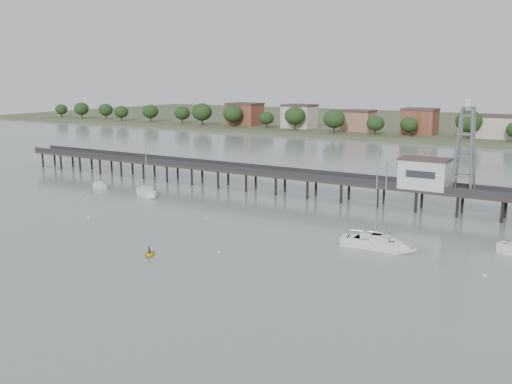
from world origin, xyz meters
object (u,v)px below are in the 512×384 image
(sailboat_c, at_px, (381,243))
(sailboat_b, at_px, (148,194))
(sailboat_d, at_px, (389,246))
(yellow_dinghy, at_px, (150,255))
(white_tender, at_px, (100,186))
(lattice_tower, at_px, (465,150))
(pier, at_px, (296,177))

(sailboat_c, bearing_deg, sailboat_b, 156.37)
(sailboat_c, distance_m, sailboat_d, 1.46)
(sailboat_c, relative_size, yellow_dinghy, 5.56)
(sailboat_c, height_order, white_tender, sailboat_c)
(white_tender, relative_size, yellow_dinghy, 1.61)
(sailboat_b, distance_m, sailboat_d, 52.29)
(lattice_tower, height_order, white_tender, lattice_tower)
(sailboat_b, height_order, white_tender, sailboat_b)
(sailboat_b, height_order, sailboat_d, sailboat_d)
(lattice_tower, distance_m, yellow_dinghy, 54.77)
(white_tender, distance_m, yellow_dinghy, 50.05)
(pier, relative_size, lattice_tower, 9.68)
(white_tender, xyz_separation_m, yellow_dinghy, (40.30, -29.68, -0.46))
(pier, relative_size, sailboat_b, 13.44)
(lattice_tower, relative_size, sailboat_b, 1.39)
(pier, height_order, yellow_dinghy, pier)
(sailboat_c, relative_size, sailboat_d, 1.12)
(white_tender, bearing_deg, sailboat_c, 10.95)
(white_tender, bearing_deg, yellow_dinghy, -16.24)
(pier, relative_size, sailboat_d, 11.85)
(pier, distance_m, sailboat_c, 36.60)
(lattice_tower, relative_size, sailboat_d, 1.22)
(pier, bearing_deg, lattice_tower, 0.00)
(pier, xyz_separation_m, sailboat_b, (-23.83, -16.39, -3.14))
(lattice_tower, height_order, sailboat_d, lattice_tower)
(yellow_dinghy, bearing_deg, sailboat_b, 100.92)
(sailboat_b, xyz_separation_m, sailboat_c, (50.15, -8.85, -0.02))
(sailboat_b, bearing_deg, lattice_tower, 41.55)
(sailboat_d, height_order, yellow_dinghy, sailboat_d)
(pier, xyz_separation_m, white_tender, (-38.95, -14.69, -3.34))
(sailboat_d, distance_m, yellow_dinghy, 32.03)
(sailboat_c, relative_size, white_tender, 3.46)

